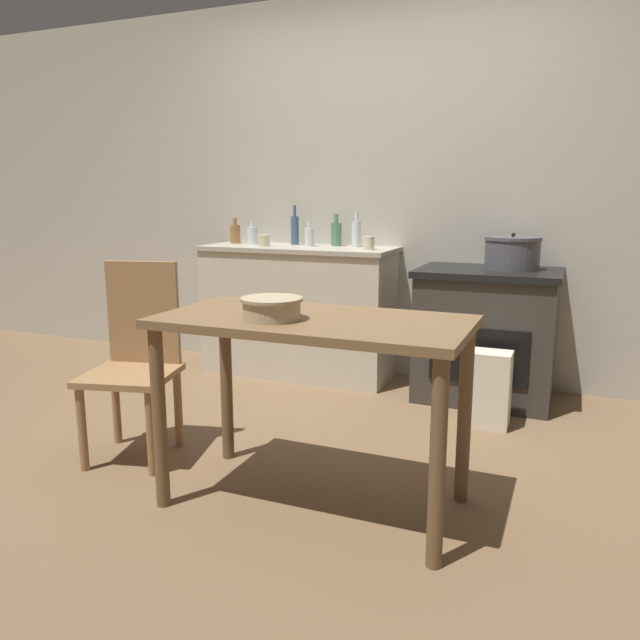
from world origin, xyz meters
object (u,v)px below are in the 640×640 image
(bottle_mid_left, at_px, (356,233))
(bottle_center, at_px, (336,234))
(flour_sack, at_px, (487,389))
(stock_pot, at_px, (512,253))
(stove, at_px, (486,334))
(chair, at_px, (136,356))
(work_table, at_px, (313,348))
(mixing_bowl_large, at_px, (272,307))
(cup_mid_right, at_px, (369,243))
(bottle_center_left, at_px, (309,237))
(bottle_center_right, at_px, (295,230))
(bottle_far_left, at_px, (252,235))
(cup_right, at_px, (264,241))
(bottle_left, at_px, (235,233))

(bottle_mid_left, bearing_deg, bottle_center, 171.60)
(flour_sack, xyz_separation_m, stock_pot, (0.04, 0.53, 0.69))
(stock_pot, bearing_deg, bottle_mid_left, 173.32)
(stove, relative_size, chair, 0.90)
(stove, distance_m, work_table, 1.73)
(mixing_bowl_large, distance_m, cup_mid_right, 1.75)
(work_table, distance_m, flour_sack, 1.36)
(stove, height_order, bottle_center_left, bottle_center_left)
(work_table, bearing_deg, chair, 171.19)
(work_table, relative_size, cup_mid_right, 14.13)
(work_table, bearing_deg, bottle_center_right, 116.80)
(bottle_center_left, height_order, bottle_center_right, bottle_center_right)
(chair, distance_m, bottle_far_left, 1.70)
(chair, bearing_deg, stove, 32.29)
(chair, height_order, bottle_far_left, bottle_far_left)
(bottle_center, distance_m, bottle_center_right, 0.31)
(bottle_mid_left, xyz_separation_m, cup_right, (-0.60, -0.20, -0.05))
(bottle_center_left, xyz_separation_m, bottle_center_right, (-0.15, 0.08, 0.04))
(work_table, xyz_separation_m, bottle_center, (-0.62, 1.84, 0.33))
(bottle_center, distance_m, cup_mid_right, 0.36)
(work_table, xyz_separation_m, bottle_left, (-1.38, 1.78, 0.31))
(stock_pot, relative_size, cup_mid_right, 3.87)
(work_table, relative_size, bottle_far_left, 7.41)
(work_table, height_order, cup_mid_right, cup_mid_right)
(bottle_mid_left, bearing_deg, bottle_far_left, -176.38)
(cup_mid_right, bearing_deg, mixing_bowl_large, -83.93)
(bottle_center, height_order, cup_right, bottle_center)
(flour_sack, height_order, bottle_center, bottle_center)
(bottle_center, bearing_deg, bottle_far_left, -173.36)
(work_table, relative_size, bottle_center_right, 4.42)
(bottle_center_left, bearing_deg, bottle_center, 29.15)
(flour_sack, distance_m, bottle_center, 1.54)
(flour_sack, distance_m, cup_mid_right, 1.22)
(bottle_far_left, bearing_deg, bottle_left, 175.04)
(stove, xyz_separation_m, chair, (-1.44, -1.50, 0.08))
(mixing_bowl_large, xyz_separation_m, bottle_center, (-0.49, 1.94, 0.16))
(bottle_mid_left, bearing_deg, cup_right, -161.26)
(chair, distance_m, cup_right, 1.53)
(work_table, xyz_separation_m, bottle_far_left, (-1.23, 1.77, 0.30))
(stock_pot, bearing_deg, bottle_far_left, 177.71)
(bottle_left, relative_size, bottle_center_right, 0.67)
(stock_pot, bearing_deg, bottle_left, 177.50)
(bottle_mid_left, relative_size, bottle_center, 1.08)
(stove, bearing_deg, mixing_bowl_large, -108.23)
(chair, relative_size, stock_pot, 2.80)
(stock_pot, height_order, bottle_center_left, bottle_center_left)
(mixing_bowl_large, bearing_deg, bottle_left, 123.59)
(chair, height_order, cup_right, cup_right)
(bottle_center_left, xyz_separation_m, bottle_center, (0.16, 0.09, 0.02))
(bottle_center_left, bearing_deg, bottle_mid_left, 12.02)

